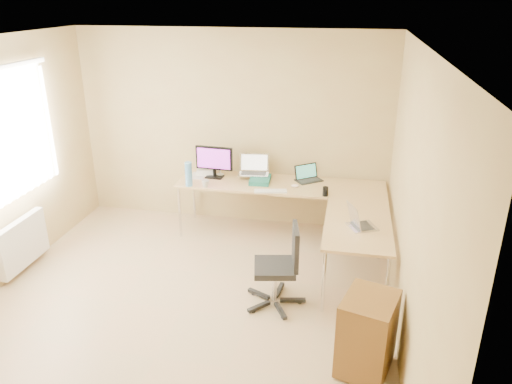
% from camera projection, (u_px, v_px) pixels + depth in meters
% --- Properties ---
extents(floor, '(4.50, 4.50, 0.00)m').
position_uv_depth(floor, '(182.00, 310.00, 4.97)').
color(floor, tan).
rests_on(floor, ground).
extents(ceiling, '(4.50, 4.50, 0.00)m').
position_uv_depth(ceiling, '(164.00, 44.00, 3.99)').
color(ceiling, white).
rests_on(ceiling, ground).
extents(wall_back, '(4.50, 0.00, 4.50)m').
position_uv_depth(wall_back, '(232.00, 130.00, 6.53)').
color(wall_back, tan).
rests_on(wall_back, ground).
extents(wall_front, '(4.50, 0.00, 4.50)m').
position_uv_depth(wall_front, '(19.00, 358.00, 2.44)').
color(wall_front, tan).
rests_on(wall_front, ground).
extents(wall_right, '(0.00, 4.50, 4.50)m').
position_uv_depth(wall_right, '(411.00, 210.00, 4.11)').
color(wall_right, tan).
rests_on(wall_right, ground).
extents(desk_main, '(2.65, 0.70, 0.73)m').
position_uv_depth(desk_main, '(280.00, 210.00, 6.39)').
color(desk_main, tan).
rests_on(desk_main, ground).
extents(desk_return, '(0.70, 1.30, 0.73)m').
position_uv_depth(desk_return, '(355.00, 254.00, 5.30)').
color(desk_return, tan).
rests_on(desk_return, ground).
extents(monitor, '(0.51, 0.19, 0.42)m').
position_uv_depth(monitor, '(214.00, 162.00, 6.39)').
color(monitor, black).
rests_on(monitor, desk_main).
extents(book_stack, '(0.27, 0.36, 0.06)m').
position_uv_depth(book_stack, '(260.00, 180.00, 6.30)').
color(book_stack, '#186255').
rests_on(book_stack, desk_main).
extents(laptop_center, '(0.42, 0.34, 0.25)m').
position_uv_depth(laptop_center, '(254.00, 165.00, 6.36)').
color(laptop_center, '#B8B8B8').
rests_on(laptop_center, desk_main).
extents(laptop_black, '(0.41, 0.39, 0.21)m').
position_uv_depth(laptop_black, '(309.00, 173.00, 6.30)').
color(laptop_black, black).
rests_on(laptop_black, desk_main).
extents(keyboard, '(0.41, 0.19, 0.02)m').
position_uv_depth(keyboard, '(271.00, 191.00, 5.99)').
color(keyboard, white).
rests_on(keyboard, desk_main).
extents(mouse, '(0.11, 0.09, 0.04)m').
position_uv_depth(mouse, '(295.00, 186.00, 6.13)').
color(mouse, white).
rests_on(mouse, desk_main).
extents(mug, '(0.11, 0.11, 0.09)m').
position_uv_depth(mug, '(205.00, 184.00, 6.13)').
color(mug, silver).
rests_on(mug, desk_main).
extents(cd_stack, '(0.14, 0.14, 0.03)m').
position_uv_depth(cd_stack, '(255.00, 181.00, 6.31)').
color(cd_stack, silver).
rests_on(cd_stack, desk_main).
extents(water_bottle, '(0.11, 0.11, 0.31)m').
position_uv_depth(water_bottle, '(189.00, 174.00, 6.12)').
color(water_bottle, '#5093D1').
rests_on(water_bottle, desk_main).
extents(papers, '(0.21, 0.28, 0.01)m').
position_uv_depth(papers, '(198.00, 176.00, 6.52)').
color(papers, silver).
rests_on(papers, desk_main).
extents(white_box, '(0.26, 0.22, 0.08)m').
position_uv_depth(white_box, '(205.00, 172.00, 6.55)').
color(white_box, white).
rests_on(white_box, desk_main).
extents(desk_fan, '(0.27, 0.27, 0.27)m').
position_uv_depth(desk_fan, '(220.00, 166.00, 6.48)').
color(desk_fan, white).
rests_on(desk_fan, desk_main).
extents(black_cup, '(0.08, 0.08, 0.11)m').
position_uv_depth(black_cup, '(325.00, 191.00, 5.85)').
color(black_cup, black).
rests_on(black_cup, desk_main).
extents(laptop_return, '(0.40, 0.37, 0.21)m').
position_uv_depth(laptop_return, '(363.00, 218.00, 5.04)').
color(laptop_return, silver).
rests_on(laptop_return, desk_return).
extents(office_chair, '(0.62, 0.62, 0.89)m').
position_uv_depth(office_chair, '(275.00, 261.00, 4.89)').
color(office_chair, black).
rests_on(office_chair, ground).
extents(cabinet, '(0.53, 0.59, 0.69)m').
position_uv_depth(cabinet, '(367.00, 334.00, 4.07)').
color(cabinet, brown).
rests_on(cabinet, ground).
extents(radiator, '(0.09, 0.80, 0.55)m').
position_uv_depth(radiator, '(22.00, 243.00, 5.57)').
color(radiator, white).
rests_on(radiator, ground).
extents(window, '(0.10, 1.80, 1.40)m').
position_uv_depth(window, '(0.00, 141.00, 5.12)').
color(window, white).
rests_on(window, wall_left).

